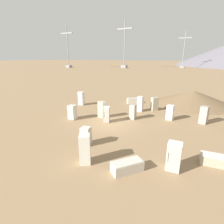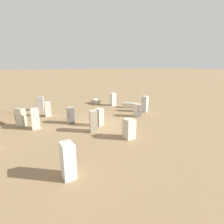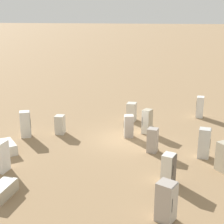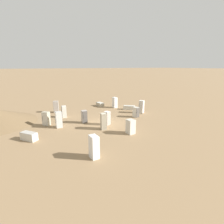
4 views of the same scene
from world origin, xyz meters
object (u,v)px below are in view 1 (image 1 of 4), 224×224
object	(u,v)px
power_pylon_0	(183,57)
discarded_fridge_12	(107,114)
discarded_fridge_0	(85,149)
discarded_fridge_10	(204,115)
discarded_fridge_7	(155,104)
discarded_fridge_4	(140,104)
discarded_fridge_13	(133,101)
discarded_fridge_2	(215,160)
discarded_fridge_11	(102,109)
discarded_fridge_3	(133,112)
discarded_fridge_9	(72,112)
discarded_fridge_5	(81,98)
discarded_fridge_14	(174,157)
power_pylon_1	(124,54)
discarded_fridge_8	(86,136)
discarded_fridge_1	(127,166)
power_pylon_2	(68,55)
discarded_fridge_6	(170,112)

from	to	relation	value
power_pylon_0	discarded_fridge_12	xyz separation A→B (m)	(-5.47, 113.22, -6.25)
discarded_fridge_0	discarded_fridge_10	world-z (taller)	discarded_fridge_0
power_pylon_0	discarded_fridge_7	world-z (taller)	power_pylon_0
discarded_fridge_4	discarded_fridge_13	bearing A→B (deg)	125.32
discarded_fridge_2	discarded_fridge_11	xyz separation A→B (m)	(10.71, -4.56, 0.60)
discarded_fridge_3	discarded_fridge_9	bearing A→B (deg)	119.70
discarded_fridge_5	discarded_fridge_0	bearing A→B (deg)	124.80
discarded_fridge_4	discarded_fridge_13	size ratio (longest dim) A/B	1.08
discarded_fridge_3	discarded_fridge_10	bearing A→B (deg)	-71.49
discarded_fridge_14	discarded_fridge_3	bearing A→B (deg)	-56.49
discarded_fridge_13	power_pylon_0	bearing A→B (deg)	145.52
discarded_fridge_13	discarded_fridge_11	bearing A→B (deg)	-42.86
discarded_fridge_5	discarded_fridge_7	size ratio (longest dim) A/B	1.10
discarded_fridge_3	power_pylon_1	bearing A→B (deg)	26.03
discarded_fridge_5	discarded_fridge_8	world-z (taller)	discarded_fridge_5
discarded_fridge_14	discarded_fridge_5	bearing A→B (deg)	-37.34
discarded_fridge_0	discarded_fridge_1	bearing A→B (deg)	-23.56
discarded_fridge_11	discarded_fridge_12	bearing A→B (deg)	60.89
power_pylon_2	discarded_fridge_10	xyz separation A→B (m)	(-85.25, 79.09, -7.51)
discarded_fridge_4	power_pylon_2	bearing A→B (deg)	136.53
discarded_fridge_10	discarded_fridge_3	bearing A→B (deg)	-147.00
discarded_fridge_3	discarded_fridge_4	xyz separation A→B (m)	(0.20, -3.14, 0.14)
discarded_fridge_6	discarded_fridge_12	bearing A→B (deg)	-136.13
discarded_fridge_6	discarded_fridge_14	world-z (taller)	discarded_fridge_14
discarded_fridge_13	discarded_fridge_4	bearing A→B (deg)	-3.33
discarded_fridge_5	discarded_fridge_14	size ratio (longest dim) A/B	1.04
discarded_fridge_12	discarded_fridge_13	size ratio (longest dim) A/B	0.95
discarded_fridge_1	discarded_fridge_10	distance (m)	11.42
power_pylon_2	discarded_fridge_9	bearing A→B (deg)	130.86
power_pylon_2	discarded_fridge_4	xyz separation A→B (m)	(-78.25, 77.97, -7.46)
discarded_fridge_10	discarded_fridge_9	bearing A→B (deg)	-141.67
discarded_fridge_0	discarded_fridge_10	bearing A→B (deg)	27.61
discarded_fridge_9	discarded_fridge_0	bearing A→B (deg)	130.18
discarded_fridge_6	discarded_fridge_10	distance (m)	3.21
discarded_fridge_2	discarded_fridge_14	world-z (taller)	discarded_fridge_14
power_pylon_2	discarded_fridge_1	xyz separation A→B (m)	(-81.48, 89.85, -8.07)
discarded_fridge_3	discarded_fridge_6	bearing A→B (deg)	-64.08
discarded_fridge_2	discarded_fridge_9	xyz separation A→B (m)	(13.26, -2.65, 0.44)
discarded_fridge_4	discarded_fridge_6	bearing A→B (deg)	-20.47
power_pylon_0	discarded_fridge_8	distance (m)	118.55
power_pylon_1	discarded_fridge_1	distance (m)	114.81
discarded_fridge_12	discarded_fridge_5	bearing A→B (deg)	-55.65
power_pylon_0	discarded_fridge_10	xyz separation A→B (m)	(-14.25, 109.04, -6.19)
power_pylon_0	discarded_fridge_6	size ratio (longest dim) A/B	14.21
power_pylon_2	discarded_fridge_12	world-z (taller)	power_pylon_2
discarded_fridge_5	discarded_fridge_14	bearing A→B (deg)	141.99
power_pylon_2	discarded_fridge_4	distance (m)	110.72
discarded_fridge_7	discarded_fridge_11	distance (m)	6.98
discarded_fridge_14	discarded_fridge_0	bearing A→B (deg)	17.08
discarded_fridge_6	discarded_fridge_12	size ratio (longest dim) A/B	0.98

